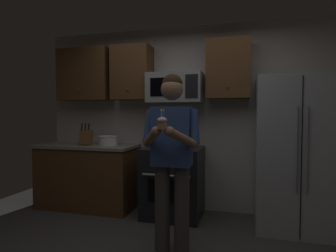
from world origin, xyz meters
TOP-DOWN VIEW (x-y plane):
  - wall_back at (0.00, 1.75)m, footprint 4.40×0.10m
  - oven_range at (-0.15, 1.36)m, footprint 0.76×0.70m
  - microwave at (-0.15, 1.48)m, footprint 0.74×0.41m
  - refrigerator at (1.35, 1.32)m, footprint 0.90×0.75m
  - cabinet_row_upper at (-0.72, 1.53)m, footprint 2.78×0.36m
  - counter_left at (-1.45, 1.38)m, footprint 1.44×0.66m
  - knife_block at (-1.43, 1.33)m, footprint 0.16×0.15m
  - bowl_large_white at (-1.13, 1.42)m, footprint 0.29×0.29m
  - person at (0.08, 0.40)m, footprint 0.60×0.48m
  - cupcake at (0.08, 0.07)m, footprint 0.09×0.09m

SIDE VIEW (x-z plane):
  - oven_range at x=-0.15m, z-range 0.00..0.93m
  - counter_left at x=-1.45m, z-range 0.00..0.92m
  - refrigerator at x=1.35m, z-range 0.00..1.80m
  - bowl_large_white at x=-1.13m, z-range 0.92..1.06m
  - person at x=0.08m, z-range 0.11..1.88m
  - knife_block at x=-1.43m, z-range 0.87..1.19m
  - cupcake at x=0.08m, z-range 1.21..1.38m
  - wall_back at x=0.00m, z-range 0.00..2.60m
  - microwave at x=-0.15m, z-range 1.52..1.92m
  - cabinet_row_upper at x=-0.72m, z-range 1.57..2.33m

